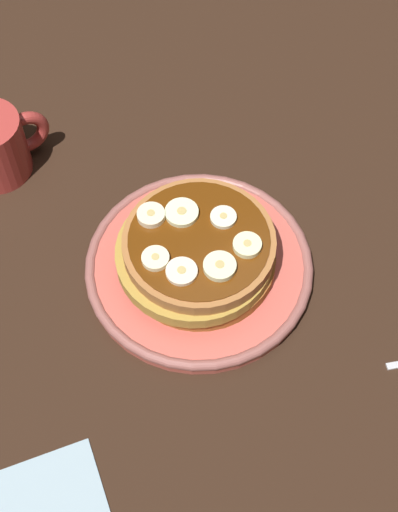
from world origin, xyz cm
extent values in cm
cube|color=black|center=(0.00, 0.00, -1.50)|extent=(140.00, 140.00, 3.00)
cylinder|color=#CC594C|center=(0.00, 0.00, 0.82)|extent=(24.32, 24.32, 1.63)
torus|color=#965750|center=(0.00, 0.00, 1.39)|extent=(24.73, 24.73, 1.14)
cylinder|color=#A26027|center=(0.25, 0.03, 2.42)|extent=(16.38, 16.38, 1.58)
cylinder|color=#AD8736|center=(-0.56, -0.38, 4.00)|extent=(16.63, 16.63, 1.58)
cylinder|color=#AA6936|center=(0.32, 0.24, 5.58)|extent=(15.94, 15.94, 1.58)
cylinder|color=#592B0A|center=(0.00, 0.00, 6.45)|extent=(14.67, 14.67, 0.16)
cylinder|color=#FEEFBC|center=(-5.05, 0.45, 6.75)|extent=(2.82, 2.82, 0.76)
cylinder|color=tan|center=(-5.05, 0.45, 7.17)|extent=(0.79, 0.79, 0.08)
cylinder|color=#F7E6BB|center=(-2.93, 4.85, 6.81)|extent=(2.95, 2.95, 0.89)
cylinder|color=tan|center=(-2.93, 4.85, 7.30)|extent=(0.83, 0.83, 0.08)
cylinder|color=#ECEEB8|center=(-0.40, -4.06, 6.79)|extent=(3.33, 3.33, 0.83)
cylinder|color=tan|center=(-0.40, -4.06, 7.24)|extent=(0.93, 0.93, 0.08)
cylinder|color=#EAE9C6|center=(3.45, 0.88, 6.69)|extent=(2.76, 2.76, 0.64)
cylinder|color=tan|center=(3.45, 0.88, 7.05)|extent=(0.77, 0.77, 0.08)
cylinder|color=#F6F4B5|center=(3.71, -3.32, 6.78)|extent=(2.95, 2.95, 0.82)
cylinder|color=tan|center=(3.71, -3.32, 7.23)|extent=(0.83, 0.83, 0.08)
cylinder|color=#FDE5C3|center=(-3.53, -2.61, 6.68)|extent=(3.20, 3.20, 0.62)
cylinder|color=tan|center=(-3.53, -2.61, 7.03)|extent=(0.89, 0.89, 0.08)
cylinder|color=#EEF2BE|center=(-0.02, 3.56, 6.74)|extent=(3.54, 3.54, 0.73)
cylinder|color=tan|center=(-0.02, 3.56, 7.14)|extent=(0.99, 0.99, 0.08)
torus|color=#B23833|center=(-9.16, 24.69, 3.96)|extent=(5.89, 1.46, 5.89)
camera|label=1|loc=(-20.60, -35.08, 68.20)|focal=50.76mm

